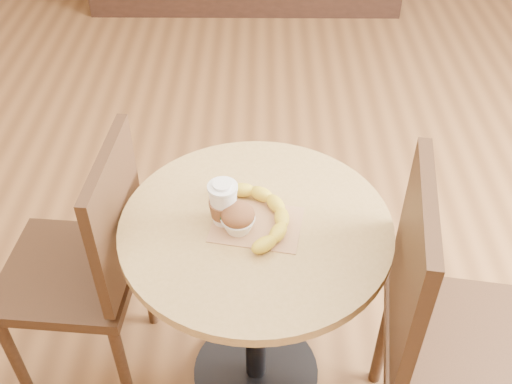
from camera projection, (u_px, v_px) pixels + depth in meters
cafe_table at (256, 271)px, 1.77m from camera, size 0.75×0.75×0.75m
chair_left at (88, 263)px, 1.84m from camera, size 0.44×0.44×0.94m
chair_right at (447, 333)px, 1.59m from camera, size 0.52×0.52×1.04m
kraft_bag at (257, 224)px, 1.63m from camera, size 0.27×0.22×0.00m
coffee_cup at (223, 204)px, 1.61m from camera, size 0.08×0.08×0.14m
muffin at (238, 218)px, 1.59m from camera, size 0.09×0.09×0.08m
banana at (262, 216)px, 1.63m from camera, size 0.24×0.32×0.04m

